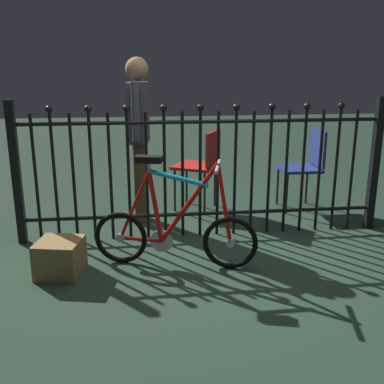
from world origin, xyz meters
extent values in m
plane|color=#23392A|center=(0.00, 0.00, 0.00)|extent=(20.00, 20.00, 0.00)
cylinder|color=black|center=(-1.62, 0.66, 0.57)|extent=(0.03, 0.03, 1.14)
sphere|color=black|center=(-1.62, 0.66, 1.17)|extent=(0.06, 0.06, 0.06)
cylinder|color=black|center=(-1.46, 0.66, 0.57)|extent=(0.03, 0.03, 1.14)
cylinder|color=black|center=(-1.30, 0.66, 0.57)|extent=(0.03, 0.03, 1.14)
sphere|color=black|center=(-1.30, 0.66, 1.17)|extent=(0.06, 0.06, 0.06)
cylinder|color=black|center=(-1.14, 0.66, 0.57)|extent=(0.03, 0.03, 1.14)
cylinder|color=black|center=(-0.98, 0.66, 0.57)|extent=(0.03, 0.03, 1.14)
sphere|color=black|center=(-0.98, 0.66, 1.17)|extent=(0.06, 0.06, 0.06)
cylinder|color=black|center=(-0.82, 0.66, 0.57)|extent=(0.03, 0.03, 1.14)
cylinder|color=black|center=(-0.66, 0.66, 0.57)|extent=(0.03, 0.03, 1.14)
sphere|color=black|center=(-0.66, 0.66, 1.17)|extent=(0.06, 0.06, 0.06)
cylinder|color=black|center=(-0.50, 0.66, 0.57)|extent=(0.03, 0.03, 1.14)
cylinder|color=black|center=(-0.35, 0.66, 0.57)|extent=(0.03, 0.03, 1.14)
sphere|color=black|center=(-0.35, 0.66, 1.17)|extent=(0.06, 0.06, 0.06)
cylinder|color=black|center=(-0.19, 0.66, 0.57)|extent=(0.03, 0.03, 1.14)
cylinder|color=black|center=(-0.03, 0.66, 0.57)|extent=(0.03, 0.03, 1.14)
sphere|color=black|center=(-0.03, 0.66, 1.17)|extent=(0.06, 0.06, 0.06)
cylinder|color=black|center=(0.13, 0.66, 0.57)|extent=(0.03, 0.03, 1.14)
cylinder|color=black|center=(0.29, 0.66, 0.57)|extent=(0.03, 0.03, 1.14)
sphere|color=black|center=(0.29, 0.66, 1.17)|extent=(0.06, 0.06, 0.06)
cylinder|color=black|center=(0.45, 0.66, 0.57)|extent=(0.03, 0.03, 1.14)
cylinder|color=black|center=(0.61, 0.66, 0.57)|extent=(0.03, 0.03, 1.14)
sphere|color=black|center=(0.61, 0.66, 1.17)|extent=(0.06, 0.06, 0.06)
cylinder|color=black|center=(0.77, 0.66, 0.57)|extent=(0.03, 0.03, 1.14)
cylinder|color=black|center=(0.93, 0.66, 0.57)|extent=(0.03, 0.03, 1.14)
sphere|color=black|center=(0.93, 0.66, 1.17)|extent=(0.06, 0.06, 0.06)
cylinder|color=black|center=(1.08, 0.66, 0.57)|extent=(0.03, 0.03, 1.14)
cylinder|color=black|center=(1.24, 0.66, 0.57)|extent=(0.03, 0.03, 1.14)
sphere|color=black|center=(1.24, 0.66, 1.17)|extent=(0.06, 0.06, 0.06)
cylinder|color=black|center=(1.40, 0.66, 0.57)|extent=(0.03, 0.03, 1.14)
cylinder|color=black|center=(0.00, 0.66, 0.21)|extent=(3.23, 0.03, 0.03)
cylinder|color=black|center=(0.00, 0.66, 1.05)|extent=(3.23, 0.03, 0.03)
cube|color=black|center=(-1.62, 0.66, 0.63)|extent=(0.07, 0.07, 1.25)
cube|color=black|center=(1.62, 0.66, 0.63)|extent=(0.07, 0.07, 1.25)
torus|color=black|center=(-0.73, 0.13, 0.21)|extent=(0.42, 0.14, 0.42)
cylinder|color=silver|center=(-0.73, 0.13, 0.21)|extent=(0.07, 0.05, 0.07)
torus|color=black|center=(0.11, -0.08, 0.21)|extent=(0.42, 0.14, 0.42)
cylinder|color=silver|center=(0.11, -0.08, 0.21)|extent=(0.07, 0.05, 0.07)
cylinder|color=red|center=(-0.20, 0.00, 0.52)|extent=(0.46, 0.14, 0.65)
cylinder|color=#19A5D8|center=(-0.28, 0.02, 0.71)|extent=(0.45, 0.14, 0.14)
cylinder|color=red|center=(-0.46, 0.06, 0.48)|extent=(0.13, 0.06, 0.57)
cylinder|color=red|center=(-0.57, 0.09, 0.21)|extent=(0.33, 0.11, 0.04)
cylinder|color=red|center=(-0.62, 0.10, 0.49)|extent=(0.26, 0.09, 0.56)
cylinder|color=red|center=(0.06, -0.06, 0.52)|extent=(0.14, 0.06, 0.63)
cylinder|color=silver|center=(0.01, -0.05, 0.82)|extent=(0.03, 0.03, 0.02)
cylinder|color=silver|center=(0.01, -0.05, 0.81)|extent=(0.12, 0.40, 0.03)
cylinder|color=silver|center=(-0.50, 0.07, 0.80)|extent=(0.03, 0.03, 0.07)
cube|color=black|center=(-0.50, 0.07, 0.85)|extent=(0.22, 0.13, 0.05)
cylinder|color=silver|center=(-0.41, 0.05, 0.20)|extent=(0.18, 0.05, 0.18)
cylinder|color=black|center=(0.96, 1.16, 0.22)|extent=(0.02, 0.02, 0.43)
cylinder|color=black|center=(0.96, 1.50, 0.22)|extent=(0.02, 0.02, 0.43)
cylinder|color=black|center=(1.29, 1.16, 0.22)|extent=(0.02, 0.02, 0.43)
cylinder|color=black|center=(1.29, 1.49, 0.22)|extent=(0.02, 0.02, 0.43)
cube|color=navy|center=(1.12, 1.33, 0.45)|extent=(0.42, 0.42, 0.03)
cube|color=navy|center=(1.32, 1.33, 0.67)|extent=(0.03, 0.40, 0.39)
cylinder|color=black|center=(-0.20, 1.39, 0.23)|extent=(0.02, 0.02, 0.46)
cylinder|color=black|center=(-0.04, 1.68, 0.23)|extent=(0.02, 0.02, 0.46)
cylinder|color=black|center=(0.10, 1.23, 0.23)|extent=(0.02, 0.02, 0.46)
cylinder|color=black|center=(0.25, 1.52, 0.23)|extent=(0.02, 0.02, 0.46)
cube|color=#A51E19|center=(0.03, 1.46, 0.48)|extent=(0.57, 0.57, 0.03)
cube|color=#A51E19|center=(0.20, 1.36, 0.68)|extent=(0.21, 0.37, 0.36)
cylinder|color=#4C3823|center=(-0.57, 1.05, 0.40)|extent=(0.11, 0.11, 0.80)
cylinder|color=#4C3823|center=(-0.55, 1.20, 0.40)|extent=(0.11, 0.11, 0.80)
cube|color=#3F3F47|center=(-0.56, 1.12, 1.08)|extent=(0.22, 0.32, 0.57)
cylinder|color=#3F3F47|center=(-0.59, 0.93, 1.11)|extent=(0.08, 0.08, 0.54)
cylinder|color=#3F3F47|center=(-0.54, 1.32, 1.11)|extent=(0.08, 0.08, 0.54)
sphere|color=#8C6647|center=(-0.56, 1.12, 1.49)|extent=(0.22, 0.22, 0.22)
cube|color=olive|center=(-1.18, -0.03, 0.14)|extent=(0.38, 0.38, 0.27)
camera|label=1|loc=(-0.57, -3.32, 1.57)|focal=43.21mm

